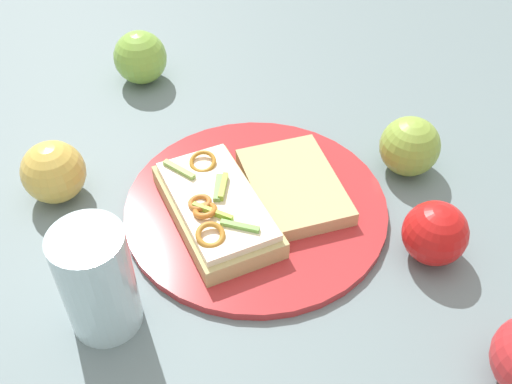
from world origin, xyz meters
The scene contains 9 objects.
ground_plane centered at (0.00, 0.00, 0.00)m, with size 2.00×2.00×0.00m, color slate.
plate centered at (0.00, 0.00, 0.01)m, with size 0.31×0.31×0.01m, color #B22E32.
sandwich centered at (-0.02, 0.05, 0.03)m, with size 0.20×0.16×0.04m.
bread_slice_side centered at (0.02, -0.05, 0.02)m, with size 0.15×0.10×0.02m, color tan.
apple_0 centered at (0.06, -0.19, 0.04)m, with size 0.08×0.08×0.08m, color #89AA3F.
apple_1 centered at (-0.08, -0.19, 0.04)m, with size 0.07×0.07×0.07m, color red.
apple_2 centered at (0.04, 0.24, 0.04)m, with size 0.08×0.08×0.08m, color gold.
apple_4 centered at (0.28, 0.16, 0.04)m, with size 0.08×0.08×0.08m, color #80B343.
drinking_glass centered at (-0.14, 0.16, 0.06)m, with size 0.07×0.07×0.13m, color silver.
Camera 1 is at (-0.50, 0.03, 0.53)m, focal length 42.66 mm.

